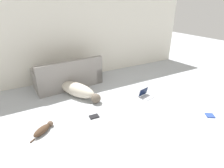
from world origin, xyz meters
TOP-DOWN VIEW (x-y plane):
  - ground_plane at (0.00, 0.00)m, footprint 20.00×20.00m
  - wall_back at (0.00, 3.94)m, footprint 7.41×0.06m
  - couch at (-0.94, 3.37)m, footprint 1.95×0.99m
  - dog at (-0.91, 2.58)m, footprint 0.90×1.52m
  - cat at (-1.97, 1.53)m, footprint 0.50×0.41m
  - laptop_open at (0.62, 1.71)m, footprint 0.37×0.34m
  - book_black at (-0.92, 1.51)m, footprint 0.21×0.15m
  - book_blue at (1.35, 0.32)m, footprint 0.23×0.23m

SIDE VIEW (x-z plane):
  - ground_plane at x=0.00m, z-range 0.00..0.00m
  - book_blue at x=1.35m, z-range 0.00..0.02m
  - book_black at x=-0.92m, z-range 0.00..0.02m
  - cat at x=-1.97m, z-range 0.00..0.13m
  - laptop_open at x=0.62m, z-range -0.04..0.20m
  - dog at x=-0.91m, z-range -0.01..0.36m
  - couch at x=-0.94m, z-range -0.14..0.71m
  - wall_back at x=0.00m, z-range 0.00..2.73m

